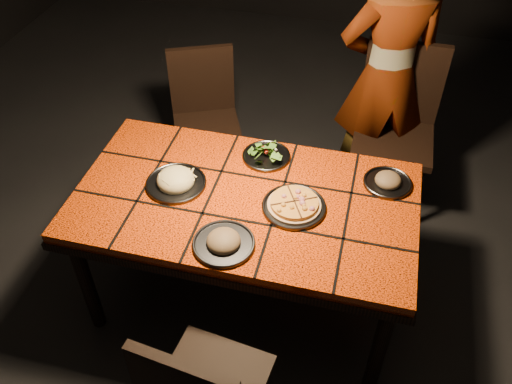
% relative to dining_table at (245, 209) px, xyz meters
% --- Properties ---
extents(room_shell, '(6.04, 7.04, 3.08)m').
position_rel_dining_table_xyz_m(room_shell, '(0.00, 0.00, 0.83)').
color(room_shell, black).
rests_on(room_shell, ground).
extents(dining_table, '(1.62, 0.92, 0.75)m').
position_rel_dining_table_xyz_m(dining_table, '(0.00, 0.00, 0.00)').
color(dining_table, '#D53C06').
rests_on(dining_table, ground).
extents(chair_far_left, '(0.54, 0.54, 0.91)m').
position_rel_dining_table_xyz_m(chair_far_left, '(-0.52, 0.95, -0.15)').
color(chair_far_left, black).
rests_on(chair_far_left, ground).
extents(chair_far_right, '(0.47, 0.47, 1.04)m').
position_rel_dining_table_xyz_m(chair_far_right, '(0.66, 1.05, -0.08)').
color(chair_far_right, black).
rests_on(chair_far_right, ground).
extents(diner, '(0.70, 0.57, 1.66)m').
position_rel_dining_table_xyz_m(diner, '(0.57, 1.11, 0.16)').
color(diner, brown).
rests_on(diner, ground).
extents(plate_pizza, '(0.33, 0.33, 0.04)m').
position_rel_dining_table_xyz_m(plate_pizza, '(0.24, -0.02, 0.10)').
color(plate_pizza, '#3D3C42').
rests_on(plate_pizza, dining_table).
extents(plate_pasta, '(0.29, 0.29, 0.10)m').
position_rel_dining_table_xyz_m(plate_pasta, '(-0.34, 0.00, 0.10)').
color(plate_pasta, '#3D3C42').
rests_on(plate_pasta, dining_table).
extents(plate_salad, '(0.24, 0.24, 0.07)m').
position_rel_dining_table_xyz_m(plate_salad, '(0.03, 0.31, 0.10)').
color(plate_salad, '#3D3C42').
rests_on(plate_salad, dining_table).
extents(plate_mushroom_a, '(0.27, 0.27, 0.09)m').
position_rel_dining_table_xyz_m(plate_mushroom_a, '(-0.01, -0.31, 0.10)').
color(plate_mushroom_a, '#3D3C42').
rests_on(plate_mushroom_a, dining_table).
extents(plate_mushroom_b, '(0.23, 0.23, 0.08)m').
position_rel_dining_table_xyz_m(plate_mushroom_b, '(0.64, 0.26, 0.10)').
color(plate_mushroom_b, '#3D3C42').
rests_on(plate_mushroom_b, dining_table).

